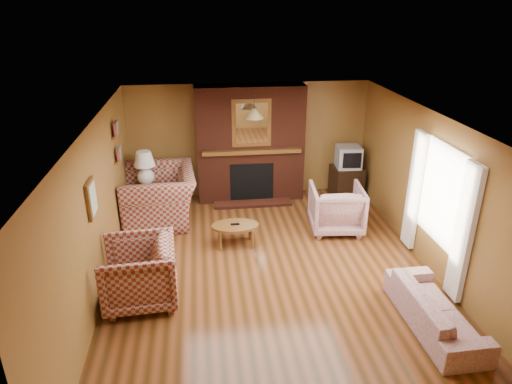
{
  "coord_description": "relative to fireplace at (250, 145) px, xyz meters",
  "views": [
    {
      "loc": [
        -1.01,
        -5.98,
        3.96
      ],
      "look_at": [
        -0.18,
        0.6,
        1.14
      ],
      "focal_mm": 32.0,
      "sensor_mm": 36.0,
      "label": 1
    }
  ],
  "objects": [
    {
      "name": "floor",
      "position": [
        0.0,
        -2.98,
        -1.18
      ],
      "size": [
        6.5,
        6.5,
        0.0
      ],
      "primitive_type": "plane",
      "color": "#3F250D",
      "rests_on": "ground"
    },
    {
      "name": "ceiling",
      "position": [
        0.0,
        -2.98,
        1.22
      ],
      "size": [
        6.5,
        6.5,
        0.0
      ],
      "primitive_type": "plane",
      "rotation": [
        3.14,
        0.0,
        0.0
      ],
      "color": "white",
      "rests_on": "wall_back"
    },
    {
      "name": "wall_back",
      "position": [
        0.0,
        0.27,
        0.02
      ],
      "size": [
        6.5,
        0.0,
        6.5
      ],
      "primitive_type": "plane",
      "rotation": [
        1.57,
        0.0,
        0.0
      ],
      "color": "olive",
      "rests_on": "floor"
    },
    {
      "name": "wall_front",
      "position": [
        0.0,
        -6.23,
        0.02
      ],
      "size": [
        6.5,
        0.0,
        6.5
      ],
      "primitive_type": "plane",
      "rotation": [
        -1.57,
        0.0,
        0.0
      ],
      "color": "olive",
      "rests_on": "floor"
    },
    {
      "name": "wall_left",
      "position": [
        -2.5,
        -2.98,
        0.02
      ],
      "size": [
        0.0,
        6.5,
        6.5
      ],
      "primitive_type": "plane",
      "rotation": [
        1.57,
        0.0,
        1.57
      ],
      "color": "olive",
      "rests_on": "floor"
    },
    {
      "name": "wall_right",
      "position": [
        2.5,
        -2.98,
        0.02
      ],
      "size": [
        0.0,
        6.5,
        6.5
      ],
      "primitive_type": "plane",
      "rotation": [
        1.57,
        0.0,
        -1.57
      ],
      "color": "olive",
      "rests_on": "floor"
    },
    {
      "name": "fireplace",
      "position": [
        0.0,
        0.0,
        0.0
      ],
      "size": [
        2.2,
        0.82,
        2.4
      ],
      "color": "#4A1C10",
      "rests_on": "floor"
    },
    {
      "name": "window_right",
      "position": [
        2.45,
        -3.18,
        -0.06
      ],
      "size": [
        0.1,
        1.85,
        2.0
      ],
      "color": "beige",
      "rests_on": "wall_right"
    },
    {
      "name": "bookshelf",
      "position": [
        -2.44,
        -1.08,
        0.48
      ],
      "size": [
        0.09,
        0.55,
        0.71
      ],
      "color": "brown",
      "rests_on": "wall_left"
    },
    {
      "name": "botanical_print",
      "position": [
        -2.47,
        -3.28,
        0.37
      ],
      "size": [
        0.05,
        0.4,
        0.5
      ],
      "color": "brown",
      "rests_on": "wall_left"
    },
    {
      "name": "pendant_light",
      "position": [
        0.0,
        -0.68,
        0.82
      ],
      "size": [
        0.36,
        0.36,
        0.48
      ],
      "color": "black",
      "rests_on": "ceiling"
    },
    {
      "name": "plaid_loveseat",
      "position": [
        -1.85,
        -0.83,
        -0.68
      ],
      "size": [
        1.46,
        1.64,
        1.0
      ],
      "primitive_type": "imported",
      "rotation": [
        0.0,
        0.0,
        -1.5
      ],
      "color": "maroon",
      "rests_on": "floor"
    },
    {
      "name": "plaid_armchair",
      "position": [
        -1.95,
        -3.43,
        -0.72
      ],
      "size": [
        1.07,
        1.04,
        0.92
      ],
      "primitive_type": "imported",
      "rotation": [
        0.0,
        0.0,
        -1.51
      ],
      "color": "maroon",
      "rests_on": "floor"
    },
    {
      "name": "floral_sofa",
      "position": [
        1.9,
        -4.46,
        -0.93
      ],
      "size": [
        0.71,
        1.73,
        0.5
      ],
      "primitive_type": "imported",
      "rotation": [
        0.0,
        0.0,
        1.59
      ],
      "color": "beige",
      "rests_on": "floor"
    },
    {
      "name": "floral_armchair",
      "position": [
        1.39,
        -1.66,
        -0.75
      ],
      "size": [
        1.01,
        1.03,
        0.86
      ],
      "primitive_type": "imported",
      "rotation": [
        0.0,
        0.0,
        3.04
      ],
      "color": "beige",
      "rests_on": "floor"
    },
    {
      "name": "coffee_table",
      "position": [
        -0.5,
        -2.01,
        -0.84
      ],
      "size": [
        0.81,
        0.5,
        0.41
      ],
      "color": "brown",
      "rests_on": "floor"
    },
    {
      "name": "side_table",
      "position": [
        -2.1,
        -0.53,
        -0.87
      ],
      "size": [
        0.48,
        0.48,
        0.62
      ],
      "primitive_type": "cube",
      "rotation": [
        0.0,
        0.0,
        0.03
      ],
      "color": "brown",
      "rests_on": "floor"
    },
    {
      "name": "table_lamp",
      "position": [
        -2.1,
        -0.53,
        -0.18
      ],
      "size": [
        0.41,
        0.41,
        0.67
      ],
      "color": "white",
      "rests_on": "side_table"
    },
    {
      "name": "tv_stand",
      "position": [
        2.05,
        -0.18,
        -0.85
      ],
      "size": [
        0.66,
        0.6,
        0.67
      ],
      "primitive_type": "cube",
      "rotation": [
        0.0,
        0.0,
        0.08
      ],
      "color": "black",
      "rests_on": "floor"
    },
    {
      "name": "crt_tv",
      "position": [
        2.05,
        -0.19,
        -0.28
      ],
      "size": [
        0.52,
        0.52,
        0.45
      ],
      "color": "#A4A7AC",
      "rests_on": "tv_stand"
    }
  ]
}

